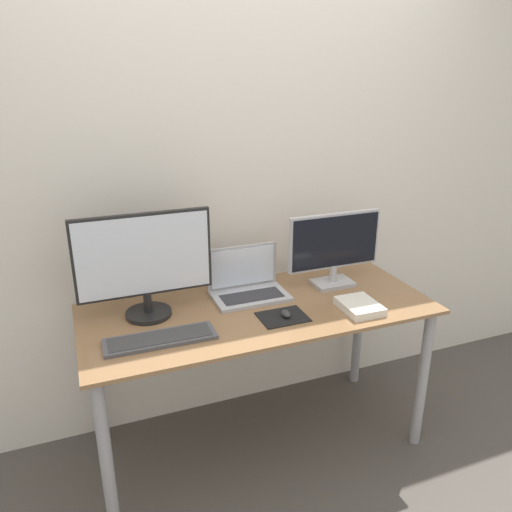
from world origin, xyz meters
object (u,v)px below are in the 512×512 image
(laptop, at_px, (248,284))
(monitor_left, at_px, (144,262))
(book, at_px, (360,306))
(mouse, at_px, (286,314))
(monitor_right, at_px, (334,247))
(keyboard, at_px, (160,339))

(laptop, bearing_deg, monitor_left, -174.93)
(laptop, relative_size, book, 1.70)
(mouse, distance_m, book, 0.35)
(mouse, xyz_separation_m, book, (0.35, -0.05, -0.00))
(monitor_right, bearing_deg, book, -95.27)
(keyboard, bearing_deg, monitor_left, 91.11)
(book, bearing_deg, mouse, 171.44)
(monitor_left, bearing_deg, monitor_right, 0.00)
(keyboard, bearing_deg, laptop, 30.53)
(laptop, xyz_separation_m, mouse, (0.07, -0.29, -0.04))
(keyboard, xyz_separation_m, mouse, (0.56, -0.00, 0.01))
(laptop, relative_size, mouse, 6.13)
(laptop, bearing_deg, mouse, -76.51)
(book, bearing_deg, laptop, 140.47)
(monitor_right, relative_size, mouse, 8.43)
(monitor_left, bearing_deg, laptop, 5.07)
(monitor_left, relative_size, keyboard, 1.30)
(monitor_left, distance_m, monitor_right, 0.94)
(book, bearing_deg, monitor_left, 161.75)
(keyboard, height_order, mouse, mouse)
(keyboard, relative_size, mouse, 7.78)
(keyboard, height_order, book, book)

